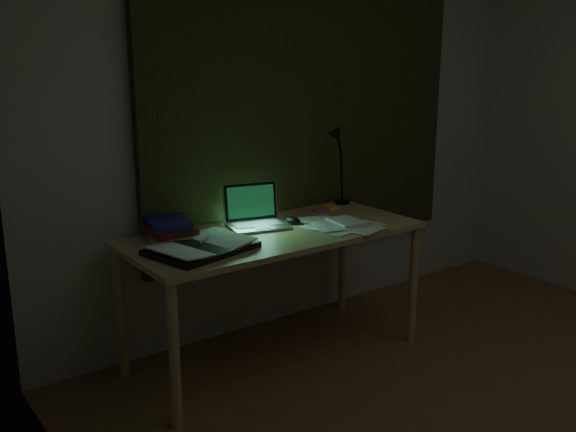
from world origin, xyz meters
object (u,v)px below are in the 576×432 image
book_stack (170,229)px  laptop (258,207)px  loose_papers (337,223)px  desk_lamp (343,165)px  open_textbook (202,247)px  desk (275,296)px

book_stack → laptop: bearing=-10.3°
book_stack → loose_papers: 0.90m
desk_lamp → loose_papers: bearing=-142.3°
laptop → open_textbook: size_ratio=0.74×
desk_lamp → desk: bearing=-166.9°
open_textbook → loose_papers: 0.82m
desk_lamp → book_stack: bearing=175.6°
open_textbook → book_stack: book_stack is taller
desk → book_stack: (-0.50, 0.20, 0.41)m
desk → book_stack: bearing=158.6°
open_textbook → desk_lamp: desk_lamp is taller
loose_papers → book_stack: bearing=161.5°
open_textbook → book_stack: size_ratio=1.84×
desk → open_textbook: size_ratio=3.35×
book_stack → loose_papers: book_stack is taller
open_textbook → desk_lamp: size_ratio=0.98×
laptop → loose_papers: size_ratio=1.02×
loose_papers → desk_lamp: desk_lamp is taller
laptop → desk_lamp: 0.76m
laptop → book_stack: size_ratio=1.37×
loose_papers → desk_lamp: (0.35, 0.36, 0.23)m
book_stack → desk: bearing=-21.4°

